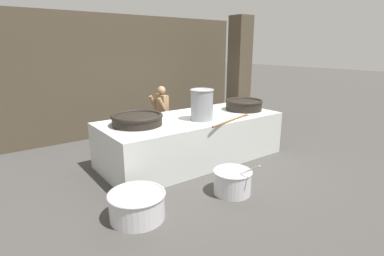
{
  "coord_description": "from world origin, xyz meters",
  "views": [
    {
      "loc": [
        -3.72,
        -5.03,
        2.41
      ],
      "look_at": [
        0.0,
        0.0,
        0.71
      ],
      "focal_mm": 28.0,
      "sensor_mm": 36.0,
      "label": 1
    }
  ],
  "objects_px": {
    "prep_bowl_vegetables": "(232,181)",
    "cook": "(162,113)",
    "giant_wok_near": "(137,119)",
    "prep_bowl_meat": "(137,204)",
    "giant_wok_far": "(244,104)",
    "stock_pot": "(202,104)"
  },
  "relations": [
    {
      "from": "prep_bowl_vegetables",
      "to": "cook",
      "type": "bearing_deg",
      "value": 81.56
    },
    {
      "from": "giant_wok_near",
      "to": "prep_bowl_meat",
      "type": "height_order",
      "value": "giant_wok_near"
    },
    {
      "from": "giant_wok_near",
      "to": "cook",
      "type": "distance_m",
      "value": 1.81
    },
    {
      "from": "prep_bowl_meat",
      "to": "giant_wok_far",
      "type": "bearing_deg",
      "value": 20.79
    },
    {
      "from": "giant_wok_far",
      "to": "giant_wok_near",
      "type": "bearing_deg",
      "value": 175.4
    },
    {
      "from": "giant_wok_far",
      "to": "prep_bowl_vegetables",
      "type": "height_order",
      "value": "giant_wok_far"
    },
    {
      "from": "prep_bowl_vegetables",
      "to": "giant_wok_far",
      "type": "bearing_deg",
      "value": 40.49
    },
    {
      "from": "cook",
      "to": "prep_bowl_meat",
      "type": "relative_size",
      "value": 1.77
    },
    {
      "from": "giant_wok_near",
      "to": "stock_pot",
      "type": "height_order",
      "value": "stock_pot"
    },
    {
      "from": "stock_pot",
      "to": "prep_bowl_vegetables",
      "type": "distance_m",
      "value": 1.8
    },
    {
      "from": "stock_pot",
      "to": "prep_bowl_meat",
      "type": "bearing_deg",
      "value": -151.34
    },
    {
      "from": "giant_wok_near",
      "to": "prep_bowl_vegetables",
      "type": "relative_size",
      "value": 1.16
    },
    {
      "from": "prep_bowl_vegetables",
      "to": "prep_bowl_meat",
      "type": "xyz_separation_m",
      "value": [
        -1.65,
        0.26,
        -0.01
      ]
    },
    {
      "from": "giant_wok_near",
      "to": "cook",
      "type": "relative_size",
      "value": 0.67
    },
    {
      "from": "giant_wok_far",
      "to": "stock_pot",
      "type": "bearing_deg",
      "value": -172.11
    },
    {
      "from": "stock_pot",
      "to": "cook",
      "type": "relative_size",
      "value": 0.43
    },
    {
      "from": "giant_wok_near",
      "to": "prep_bowl_meat",
      "type": "bearing_deg",
      "value": -117.82
    },
    {
      "from": "stock_pot",
      "to": "cook",
      "type": "bearing_deg",
      "value": 89.08
    },
    {
      "from": "giant_wok_far",
      "to": "prep_bowl_meat",
      "type": "bearing_deg",
      "value": -159.21
    },
    {
      "from": "giant_wok_far",
      "to": "stock_pot",
      "type": "xyz_separation_m",
      "value": [
        -1.44,
        -0.2,
        0.19
      ]
    },
    {
      "from": "giant_wok_near",
      "to": "prep_bowl_vegetables",
      "type": "distance_m",
      "value": 2.16
    },
    {
      "from": "giant_wok_near",
      "to": "prep_bowl_vegetables",
      "type": "xyz_separation_m",
      "value": [
        0.83,
        -1.81,
        -0.84
      ]
    }
  ]
}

